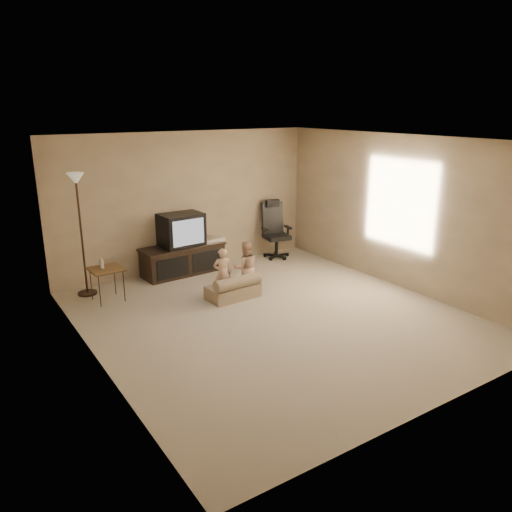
{
  "coord_description": "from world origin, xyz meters",
  "views": [
    {
      "loc": [
        -3.85,
        -5.42,
        2.93
      ],
      "look_at": [
        0.09,
        0.6,
        0.75
      ],
      "focal_mm": 35.0,
      "sensor_mm": 36.0,
      "label": 1
    }
  ],
  "objects": [
    {
      "name": "side_table",
      "position": [
        -1.8,
        1.93,
        0.51
      ],
      "size": [
        0.5,
        0.5,
        0.72
      ],
      "rotation": [
        0.0,
        0.0,
        0.05
      ],
      "color": "brown",
      "rests_on": "floor"
    },
    {
      "name": "room_shell",
      "position": [
        0.0,
        0.0,
        1.52
      ],
      "size": [
        5.5,
        5.5,
        5.5
      ],
      "color": "white",
      "rests_on": "floor"
    },
    {
      "name": "office_chair",
      "position": [
        1.74,
        2.42,
        0.41
      ],
      "size": [
        0.61,
        0.64,
        1.14
      ],
      "rotation": [
        0.0,
        0.0,
        -0.19
      ],
      "color": "black",
      "rests_on": "floor"
    },
    {
      "name": "tv_stand",
      "position": [
        -0.24,
        2.49,
        0.46
      ],
      "size": [
        1.58,
        0.67,
        1.1
      ],
      "rotation": [
        0.0,
        0.0,
        0.07
      ],
      "color": "black",
      "rests_on": "floor"
    },
    {
      "name": "floor_lamp",
      "position": [
        -2.0,
        2.39,
        1.43
      ],
      "size": [
        0.3,
        0.3,
        1.95
      ],
      "color": "black",
      "rests_on": "floor"
    },
    {
      "name": "child_sofa",
      "position": [
        -0.11,
        0.93,
        0.16
      ],
      "size": [
        0.83,
        0.5,
        0.4
      ],
      "rotation": [
        0.0,
        0.0,
        0.05
      ],
      "color": "#9C8569",
      "rests_on": "floor"
    },
    {
      "name": "toddler_right",
      "position": [
        0.17,
        1.03,
        0.43
      ],
      "size": [
        0.47,
        0.36,
        0.87
      ],
      "primitive_type": "imported",
      "rotation": [
        0.0,
        0.0,
        2.81
      ],
      "color": "#DEAD8A",
      "rests_on": "floor"
    },
    {
      "name": "floor",
      "position": [
        0.0,
        0.0,
        0.0
      ],
      "size": [
        5.5,
        5.5,
        0.0
      ],
      "primitive_type": "plane",
      "color": "#B2A28D",
      "rests_on": "ground"
    },
    {
      "name": "toddler_left",
      "position": [
        -0.23,
        1.06,
        0.4
      ],
      "size": [
        0.35,
        0.3,
        0.81
      ],
      "primitive_type": "imported",
      "rotation": [
        0.0,
        0.0,
        2.82
      ],
      "color": "#DEAD8A",
      "rests_on": "floor"
    }
  ]
}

